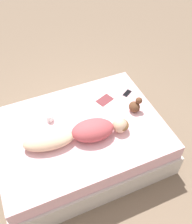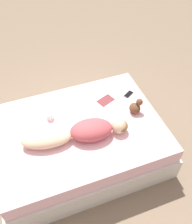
{
  "view_description": "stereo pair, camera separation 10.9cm",
  "coord_description": "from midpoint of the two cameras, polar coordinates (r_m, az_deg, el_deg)",
  "views": [
    {
      "loc": [
        1.94,
        -0.61,
        3.07
      ],
      "look_at": [
        -0.13,
        0.28,
        0.62
      ],
      "focal_mm": 42.0,
      "sensor_mm": 36.0,
      "label": 1
    },
    {
      "loc": [
        1.98,
        -0.51,
        3.07
      ],
      "look_at": [
        -0.13,
        0.28,
        0.62
      ],
      "focal_mm": 42.0,
      "sensor_mm": 36.0,
      "label": 2
    }
  ],
  "objects": [
    {
      "name": "ground_plane",
      "position": [
        3.69,
        -4.15,
        -9.17
      ],
      "size": [
        12.0,
        12.0,
        0.0
      ],
      "primitive_type": "plane",
      "color": "#7A6651"
    },
    {
      "name": "coffee_mug",
      "position": [
        3.33,
        -10.96,
        -1.21
      ],
      "size": [
        0.12,
        0.09,
        0.09
      ],
      "color": "white",
      "rests_on": "bed"
    },
    {
      "name": "cell_phone",
      "position": [
        3.66,
        5.94,
        4.1
      ],
      "size": [
        0.13,
        0.16,
        0.01
      ],
      "rotation": [
        0.0,
        0.0,
        0.54
      ],
      "color": "black",
      "rests_on": "bed"
    },
    {
      "name": "bed",
      "position": [
        3.46,
        -4.4,
        -6.61
      ],
      "size": [
        1.56,
        2.12,
        0.57
      ],
      "color": "beige",
      "rests_on": "ground_plane"
    },
    {
      "name": "plush_toy",
      "position": [
        3.39,
        7.65,
        1.3
      ],
      "size": [
        0.16,
        0.17,
        0.2
      ],
      "color": "brown",
      "rests_on": "bed"
    },
    {
      "name": "person",
      "position": [
        3.06,
        -4.56,
        -4.65
      ],
      "size": [
        0.45,
        1.28,
        0.21
      ],
      "rotation": [
        0.0,
        0.0,
        -0.15
      ],
      "color": "#DBB28E",
      "rests_on": "bed"
    },
    {
      "name": "open_magazine",
      "position": [
        3.59,
        -0.2,
        3.42
      ],
      "size": [
        0.54,
        0.46,
        0.01
      ],
      "rotation": [
        0.0,
        0.0,
        0.37
      ],
      "color": "white",
      "rests_on": "bed"
    }
  ]
}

